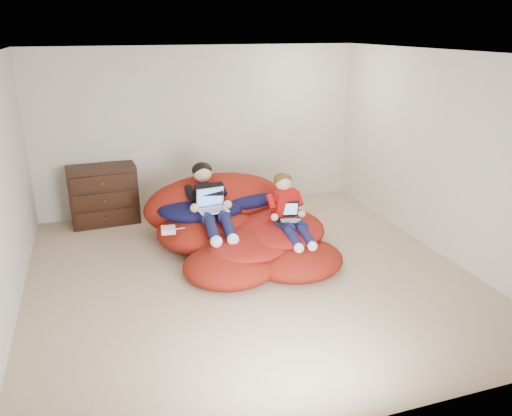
{
  "coord_description": "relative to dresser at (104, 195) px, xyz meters",
  "views": [
    {
      "loc": [
        -1.56,
        -5.03,
        2.75
      ],
      "look_at": [
        0.19,
        0.32,
        0.7
      ],
      "focal_mm": 35.0,
      "sensor_mm": 36.0,
      "label": 1
    }
  ],
  "objects": [
    {
      "name": "room_shell",
      "position": [
        1.54,
        -2.24,
        -0.21
      ],
      "size": [
        5.1,
        5.1,
        2.77
      ],
      "color": "tan",
      "rests_on": "ground"
    },
    {
      "name": "dresser",
      "position": [
        0.0,
        0.0,
        0.0
      ],
      "size": [
        0.98,
        0.57,
        0.86
      ],
      "color": "black",
      "rests_on": "ground"
    },
    {
      "name": "beanbag_pile",
      "position": [
        1.63,
        -1.45,
        -0.15
      ],
      "size": [
        2.32,
        2.4,
        0.91
      ],
      "color": "maroon",
      "rests_on": "ground"
    },
    {
      "name": "cream_pillow",
      "position": [
        0.98,
        -0.74,
        0.19
      ],
      "size": [
        0.42,
        0.26,
        0.26
      ],
      "primitive_type": "ellipsoid",
      "color": "beige",
      "rests_on": "beanbag_pile"
    },
    {
      "name": "older_boy",
      "position": [
        1.28,
        -1.34,
        0.24
      ],
      "size": [
        0.36,
        1.35,
        0.72
      ],
      "color": "black",
      "rests_on": "beanbag_pile"
    },
    {
      "name": "younger_boy",
      "position": [
        2.15,
        -1.92,
        0.21
      ],
      "size": [
        0.35,
        0.94,
        0.74
      ],
      "color": "#B91110",
      "rests_on": "beanbag_pile"
    },
    {
      "name": "laptop_white",
      "position": [
        1.28,
        -1.49,
        0.22
      ],
      "size": [
        0.38,
        0.33,
        0.26
      ],
      "color": "silver",
      "rests_on": "older_boy"
    },
    {
      "name": "laptop_black",
      "position": [
        2.15,
        -1.94,
        0.13
      ],
      "size": [
        0.33,
        0.33,
        0.21
      ],
      "color": "black",
      "rests_on": "younger_boy"
    },
    {
      "name": "power_adapter",
      "position": [
        0.7,
        -1.61,
        -0.01
      ],
      "size": [
        0.19,
        0.19,
        0.06
      ],
      "primitive_type": "cube",
      "rotation": [
        0.0,
        0.0,
        -0.11
      ],
      "color": "silver",
      "rests_on": "beanbag_pile"
    }
  ]
}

